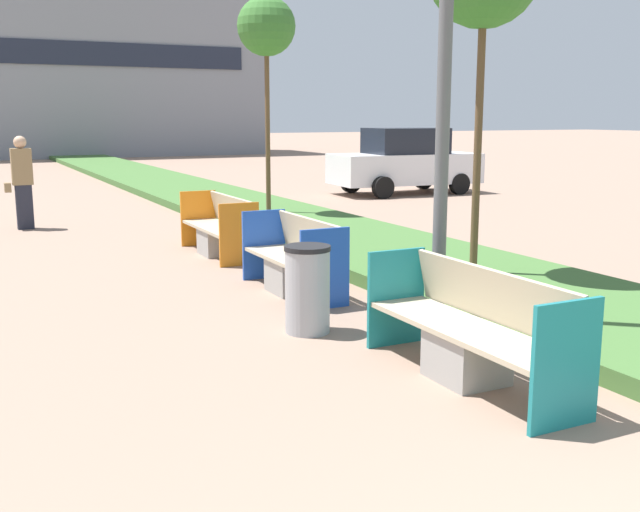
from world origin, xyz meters
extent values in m
cube|color=#426B33|center=(3.20, 12.00, 0.09)|extent=(2.80, 120.00, 0.18)
cube|color=gray|center=(4.00, 43.52, 4.84)|extent=(19.85, 6.97, 9.68)
cube|color=#1E2333|center=(4.00, 39.98, 5.32)|extent=(16.67, 0.08, 1.20)
cube|color=#9E9B96|center=(0.90, 4.20, 0.21)|extent=(0.52, 0.60, 0.42)
cube|color=#BCAD8E|center=(0.90, 4.20, 0.44)|extent=(0.58, 2.20, 0.05)
cube|color=#BCAD8E|center=(1.17, 4.20, 0.70)|extent=(0.14, 2.11, 0.48)
cube|color=#197A7F|center=(0.90, 3.08, 0.47)|extent=(0.62, 0.04, 0.94)
cube|color=#197A7F|center=(0.90, 5.32, 0.47)|extent=(0.62, 0.04, 0.94)
cube|color=#9E9B96|center=(0.90, 7.78, 0.21)|extent=(0.52, 0.60, 0.42)
cube|color=#BCAD8E|center=(0.90, 7.78, 0.44)|extent=(0.58, 1.81, 0.05)
cube|color=#BCAD8E|center=(1.17, 7.78, 0.70)|extent=(0.14, 1.74, 0.48)
cube|color=blue|center=(0.90, 6.85, 0.47)|extent=(0.62, 0.04, 0.94)
cube|color=blue|center=(0.90, 8.70, 0.47)|extent=(0.62, 0.04, 0.94)
cube|color=#9E9B96|center=(0.90, 10.67, 0.21)|extent=(0.52, 0.60, 0.42)
cube|color=#BCAD8E|center=(0.90, 10.67, 0.44)|extent=(0.58, 1.97, 0.05)
cube|color=#BCAD8E|center=(1.17, 10.67, 0.70)|extent=(0.14, 1.89, 0.48)
cube|color=orange|center=(0.90, 9.67, 0.47)|extent=(0.62, 0.04, 0.94)
cube|color=orange|center=(0.90, 11.68, 0.47)|extent=(0.62, 0.04, 0.94)
cylinder|color=#9EA0A5|center=(0.31, 6.09, 0.43)|extent=(0.46, 0.46, 0.86)
cylinder|color=black|center=(0.31, 6.09, 0.88)|extent=(0.48, 0.48, 0.05)
cylinder|color=brown|center=(3.20, 7.09, 1.79)|extent=(0.10, 0.10, 3.57)
cylinder|color=brown|center=(3.20, 14.10, 1.84)|extent=(0.10, 0.10, 3.67)
sphere|color=#38702D|center=(3.20, 14.10, 4.00)|extent=(1.21, 1.21, 1.21)
cube|color=#232633|center=(-1.60, 15.03, 0.44)|extent=(0.30, 0.22, 0.87)
cube|color=olive|center=(-1.60, 15.03, 1.22)|extent=(0.38, 0.24, 0.71)
sphere|color=tan|center=(-1.60, 15.03, 1.70)|extent=(0.24, 0.24, 0.24)
cube|color=olive|center=(-1.88, 15.03, 0.83)|extent=(0.12, 0.20, 0.18)
cube|color=silver|center=(8.81, 17.47, 0.72)|extent=(4.31, 2.05, 0.84)
cube|color=black|center=(8.81, 17.47, 1.50)|extent=(2.20, 1.69, 0.72)
cylinder|color=black|center=(10.07, 16.57, 0.30)|extent=(0.60, 0.20, 0.60)
cylinder|color=black|center=(10.07, 18.37, 0.30)|extent=(0.60, 0.20, 0.60)
cylinder|color=black|center=(7.55, 16.57, 0.30)|extent=(0.60, 0.20, 0.60)
cylinder|color=black|center=(7.55, 18.37, 0.30)|extent=(0.60, 0.20, 0.60)
camera|label=1|loc=(-2.88, -0.65, 2.20)|focal=42.00mm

